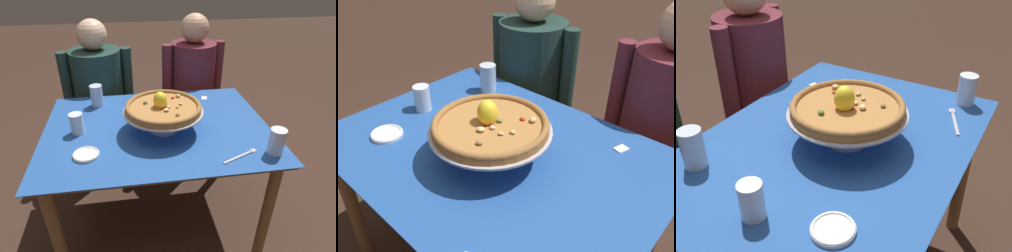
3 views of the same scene
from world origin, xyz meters
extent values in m
cylinder|color=olive|center=(0.55, -0.38, 0.35)|extent=(0.06, 0.06, 0.69)
cylinder|color=olive|center=(0.55, 0.38, 0.35)|extent=(0.06, 0.06, 0.69)
cube|color=olive|center=(0.00, 0.00, 0.70)|extent=(1.22, 0.89, 0.02)
cube|color=#23519E|center=(0.00, 0.00, 0.72)|extent=(1.26, 0.93, 0.00)
cylinder|color=#B7B7C1|center=(0.03, -0.04, 0.73)|extent=(0.15, 0.15, 0.01)
cylinder|color=#B7B7C1|center=(0.03, -0.04, 0.78)|extent=(0.04, 0.04, 0.10)
cylinder|color=#B7B7C1|center=(0.03, -0.04, 0.84)|extent=(0.43, 0.43, 0.01)
cylinder|color=#AD753D|center=(0.03, -0.04, 0.85)|extent=(0.41, 0.41, 0.02)
torus|color=olive|center=(0.03, -0.04, 0.87)|extent=(0.41, 0.41, 0.02)
ellipsoid|color=#4C7533|center=(0.03, -0.04, 0.87)|extent=(0.03, 0.04, 0.02)
ellipsoid|color=#4C7533|center=(0.05, -0.01, 0.87)|extent=(0.03, 0.02, 0.01)
ellipsoid|color=#C63D28|center=(0.03, -0.03, 0.87)|extent=(0.03, 0.03, 0.01)
ellipsoid|color=beige|center=(0.04, -0.09, 0.87)|extent=(0.04, 0.03, 0.02)
ellipsoid|color=beige|center=(0.02, -0.04, 0.87)|extent=(0.02, 0.02, 0.01)
ellipsoid|color=tan|center=(0.10, -0.06, 0.87)|extent=(0.02, 0.02, 0.01)
ellipsoid|color=beige|center=(0.06, -0.06, 0.87)|extent=(0.02, 0.02, 0.01)
ellipsoid|color=tan|center=(0.13, 0.07, 0.87)|extent=(0.03, 0.04, 0.02)
ellipsoid|color=#C63D28|center=(0.10, 0.05, 0.87)|extent=(0.02, 0.02, 0.01)
ellipsoid|color=#C63D28|center=(0.04, -0.04, 0.87)|extent=(0.03, 0.03, 0.01)
ellipsoid|color=#996B42|center=(0.09, -0.15, 0.87)|extent=(0.03, 0.03, 0.01)
ellipsoid|color=#C63D28|center=(0.02, -0.06, 0.87)|extent=(0.02, 0.02, 0.01)
ellipsoid|color=#4C7533|center=(-0.06, 0.01, 0.87)|extent=(0.03, 0.03, 0.01)
ellipsoid|color=tan|center=(0.13, -0.03, 0.87)|extent=(0.03, 0.02, 0.01)
ellipsoid|color=yellow|center=(0.02, -0.04, 0.90)|extent=(0.09, 0.09, 0.09)
cylinder|color=silver|center=(-0.35, 0.33, 0.79)|extent=(0.08, 0.08, 0.14)
cylinder|color=silver|center=(-0.35, 0.33, 0.75)|extent=(0.07, 0.07, 0.06)
cylinder|color=white|center=(-0.43, 0.00, 0.78)|extent=(0.07, 0.07, 0.12)
cylinder|color=silver|center=(-0.43, 0.00, 0.76)|extent=(0.06, 0.06, 0.08)
cylinder|color=white|center=(0.54, -0.34, 0.79)|extent=(0.08, 0.08, 0.13)
cylinder|color=silver|center=(0.54, -0.34, 0.77)|extent=(0.07, 0.07, 0.09)
cylinder|color=white|center=(-0.37, -0.22, 0.73)|extent=(0.13, 0.13, 0.01)
torus|color=white|center=(-0.37, -0.22, 0.73)|extent=(0.12, 0.12, 0.01)
cube|color=#B7B7C1|center=(0.35, -0.35, 0.72)|extent=(0.17, 0.08, 0.01)
cube|color=#B7B7C1|center=(0.44, -0.31, 0.72)|extent=(0.04, 0.03, 0.01)
cube|color=white|center=(0.36, 0.32, 0.72)|extent=(0.05, 0.06, 0.00)
cube|color=gray|center=(0.37, 0.70, 0.22)|extent=(0.31, 0.35, 0.43)
cylinder|color=maroon|center=(0.37, 0.70, 0.72)|extent=(0.37, 0.37, 0.57)
cylinder|color=maroon|center=(0.16, 0.68, 0.76)|extent=(0.08, 0.08, 0.48)
cylinder|color=maroon|center=(0.58, 0.73, 0.76)|extent=(0.08, 0.08, 0.48)
camera|label=1|loc=(-0.15, -1.37, 1.54)|focal=30.20mm
camera|label=2|loc=(0.73, -0.73, 1.49)|focal=36.30mm
camera|label=3|loc=(-0.99, -0.62, 1.50)|focal=41.06mm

